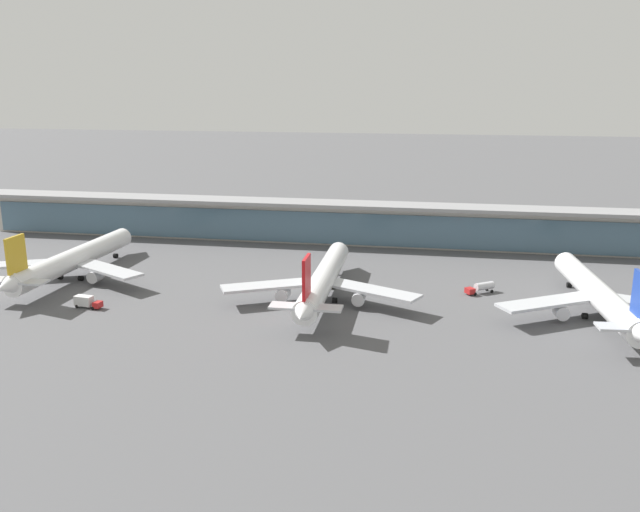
# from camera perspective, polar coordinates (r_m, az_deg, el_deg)

# --- Properties ---
(ground_plane) EXTENTS (1200.00, 1200.00, 0.00)m
(ground_plane) POSITION_cam_1_polar(r_m,az_deg,el_deg) (174.77, -1.09, -4.17)
(ground_plane) COLOR #515154
(airliner_left_stand) EXTENTS (52.57, 68.34, 18.21)m
(airliner_left_stand) POSITION_cam_1_polar(r_m,az_deg,el_deg) (209.25, -20.37, -0.29)
(airliner_left_stand) COLOR white
(airliner_left_stand) RESTS_ON ground
(airliner_centre_stand) EXTENTS (52.60, 68.26, 18.21)m
(airliner_centre_stand) POSITION_cam_1_polar(r_m,az_deg,el_deg) (176.52, 0.28, -2.02)
(airliner_centre_stand) COLOR white
(airliner_centre_stand) RESTS_ON ground
(airliner_right_stand) EXTENTS (52.36, 68.40, 18.21)m
(airliner_right_stand) POSITION_cam_1_polar(r_m,az_deg,el_deg) (177.91, 22.67, -3.06)
(airliner_right_stand) COLOR white
(airliner_right_stand) RESTS_ON ground
(service_truck_near_nose_red) EXTENTS (7.54, 3.26, 3.10)m
(service_truck_near_nose_red) POSITION_cam_1_polar(r_m,az_deg,el_deg) (182.05, -19.28, -3.68)
(service_truck_near_nose_red) COLOR #B21E1E
(service_truck_near_nose_red) RESTS_ON ground
(service_truck_mid_apron_olive) EXTENTS (4.53, 6.59, 2.70)m
(service_truck_mid_apron_olive) POSITION_cam_1_polar(r_m,az_deg,el_deg) (189.41, 0.95, -2.41)
(service_truck_mid_apron_olive) COLOR olive
(service_truck_mid_apron_olive) RESTS_ON ground
(service_truck_on_taxiway_red) EXTENTS (8.31, 6.82, 2.95)m
(service_truck_on_taxiway_red) POSITION_cam_1_polar(r_m,az_deg,el_deg) (188.84, 13.57, -2.60)
(service_truck_on_taxiway_red) COLOR #B21E1E
(service_truck_on_taxiway_red) RESTS_ON ground
(terminal_building) EXTENTS (277.47, 12.80, 15.20)m
(terminal_building) POSITION_cam_1_polar(r_m,az_deg,el_deg) (238.53, 2.17, 2.90)
(terminal_building) COLOR beige
(terminal_building) RESTS_ON ground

